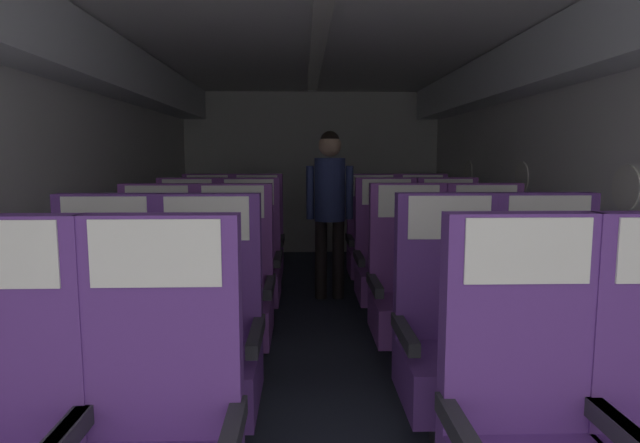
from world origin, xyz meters
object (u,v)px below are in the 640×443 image
Objects in this scene: seat_b_right_window at (451,342)px; seat_e_left_aisle at (257,246)px; seat_c_left_aisle at (233,295)px; seat_d_right_window at (387,264)px; seat_b_right_aisle at (552,341)px; seat_c_left_window at (156,295)px; seat_c_right_window at (410,292)px; seat_d_left_window at (187,265)px; seat_b_left_aisle at (206,345)px; seat_d_right_aisle at (449,264)px; seat_e_right_window at (374,246)px; seat_b_left_window at (103,345)px; flight_attendant at (330,197)px; seat_e_right_aisle at (423,245)px; seat_e_left_window at (207,246)px; seat_d_left_aisle at (249,265)px; seat_c_right_aisle at (488,293)px.

seat_e_left_aisle is at bearing 113.05° from seat_b_right_window.
seat_d_right_window is at bearing 38.60° from seat_c_left_aisle.
seat_b_right_aisle and seat_c_left_window have the same top height.
seat_d_left_window is at bearing 151.00° from seat_c_right_window.
seat_b_left_aisle is 1.00× the size of seat_d_right_aisle.
seat_b_left_window is at bearing -121.06° from seat_e_right_window.
seat_b_right_window and seat_c_left_window have the same top height.
seat_b_left_window is 1.00× the size of seat_e_left_aisle.
seat_d_right_aisle is (2.04, -0.02, 0.00)m from seat_d_left_window.
flight_attendant is at bearing 109.45° from seat_b_right_aisle.
seat_b_right_window is at bearing -100.08° from seat_e_right_aisle.
seat_e_left_window is at bearing 179.35° from seat_e_right_window.
seat_b_left_window and seat_d_right_window have the same top height.
seat_b_right_aisle is at bearing 0.14° from seat_b_left_aisle.
seat_d_left_window is 2.20m from seat_e_right_aisle.
seat_c_right_window and seat_e_right_aisle have the same top height.
seat_e_right_window is at bearing 0.25° from flight_attendant.
seat_d_left_aisle is at bearing -179.88° from seat_d_right_window.
seat_b_left_aisle is at bearing -151.35° from seat_c_right_aisle.
seat_d_right_aisle is at bearing 60.34° from seat_c_right_window.
seat_c_left_aisle is 0.86m from seat_d_left_aisle.
seat_b_left_window is 2.63m from seat_e_left_aisle.
seat_c_left_aisle is at bearing -89.96° from seat_e_left_aisle.
seat_b_left_aisle is 1.81m from seat_d_left_window.
flight_attendant is at bearing 118.18° from seat_c_right_aisle.
seat_b_left_aisle is 1.00× the size of seat_b_right_window.
seat_d_right_aisle is at bearing -50.33° from flight_attendant.
seat_b_right_aisle is 1.00× the size of seat_c_left_aisle.
seat_d_left_aisle is at bearing 132.00° from seat_b_right_aisle.
seat_b_left_aisle and seat_d_right_window have the same top height.
seat_c_left_aisle is at bearing -90.79° from seat_d_left_aisle.
seat_e_left_aisle is at bearing 89.94° from seat_b_left_aisle.
seat_b_right_window is at bearing -89.72° from seat_e_right_window.
seat_b_right_aisle and seat_b_right_window have the same top height.
seat_b_left_window is 0.75× the size of flight_attendant.
seat_c_left_window is 1.00× the size of seat_c_right_window.
seat_c_right_aisle is 1.00× the size of seat_e_left_aisle.
seat_b_left_aisle is 1.00× the size of seat_c_left_window.
seat_e_right_window is (0.01, 0.86, 0.00)m from seat_d_right_window.
seat_b_right_aisle is 2.63m from seat_e_right_window.
seat_b_left_window is 0.46m from seat_b_left_aisle.
seat_e_right_aisle is at bearing 90.08° from seat_b_right_aisle.
seat_b_left_aisle and seat_e_right_aisle have the same top height.
seat_d_right_window is 1.00× the size of seat_e_right_aisle.
seat_c_left_window is 0.87m from seat_d_left_window.
seat_b_right_aisle and seat_e_right_aisle have the same top height.
seat_d_right_window is at bearing 0.12° from seat_d_left_aisle.
seat_b_left_aisle is at bearing -122.10° from seat_d_right_window.
seat_c_right_aisle is (0.47, 0.85, 0.00)m from seat_b_right_window.
seat_e_left_window is at bearing 118.48° from seat_d_left_aisle.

